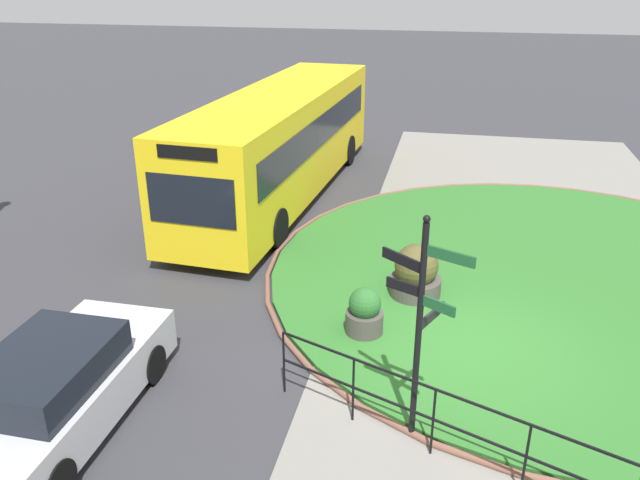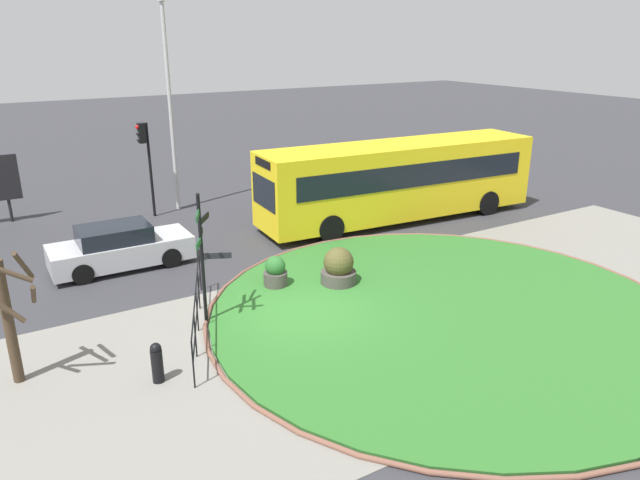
{
  "view_description": "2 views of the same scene",
  "coord_description": "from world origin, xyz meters",
  "px_view_note": "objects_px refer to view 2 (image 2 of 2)",
  "views": [
    {
      "loc": [
        -9.96,
        0.47,
        6.37
      ],
      "look_at": [
        1.68,
        2.96,
        1.18
      ],
      "focal_mm": 35.61,
      "sensor_mm": 36.0,
      "label": 1
    },
    {
      "loc": [
        -7.05,
        -12.57,
        7.1
      ],
      "look_at": [
        1.35,
        1.32,
        1.42
      ],
      "focal_mm": 33.31,
      "sensor_mm": 36.0,
      "label": 2
    }
  ],
  "objects_px": {
    "car_near_lane": "(120,248)",
    "street_tree_bare": "(9,312)",
    "signpost_directional": "(203,250)",
    "lamppost_tall": "(170,100)",
    "bollard_foreground": "(157,362)",
    "planter_near_signpost": "(338,269)",
    "planter_kerbside": "(275,274)",
    "bus_yellow": "(399,179)",
    "traffic_light_near": "(145,149)"
  },
  "relations": [
    {
      "from": "traffic_light_near",
      "to": "lamppost_tall",
      "type": "distance_m",
      "value": 2.27
    },
    {
      "from": "car_near_lane",
      "to": "street_tree_bare",
      "type": "relative_size",
      "value": 1.3
    },
    {
      "from": "lamppost_tall",
      "to": "planter_kerbside",
      "type": "height_order",
      "value": "lamppost_tall"
    },
    {
      "from": "bus_yellow",
      "to": "planter_near_signpost",
      "type": "xyz_separation_m",
      "value": [
        -5.64,
        -4.37,
        -1.12
      ]
    },
    {
      "from": "signpost_directional",
      "to": "lamppost_tall",
      "type": "xyz_separation_m",
      "value": [
        2.8,
        10.74,
        2.52
      ]
    },
    {
      "from": "car_near_lane",
      "to": "traffic_light_near",
      "type": "bearing_deg",
      "value": 64.95
    },
    {
      "from": "lamppost_tall",
      "to": "planter_near_signpost",
      "type": "height_order",
      "value": "lamppost_tall"
    },
    {
      "from": "signpost_directional",
      "to": "lamppost_tall",
      "type": "relative_size",
      "value": 0.41
    },
    {
      "from": "planter_kerbside",
      "to": "lamppost_tall",
      "type": "bearing_deg",
      "value": 88.37
    },
    {
      "from": "bus_yellow",
      "to": "car_near_lane",
      "type": "xyz_separation_m",
      "value": [
        -10.78,
        0.46,
        -0.99
      ]
    },
    {
      "from": "planter_near_signpost",
      "to": "planter_kerbside",
      "type": "relative_size",
      "value": 1.2
    },
    {
      "from": "bollard_foreground",
      "to": "planter_near_signpost",
      "type": "height_order",
      "value": "planter_near_signpost"
    },
    {
      "from": "traffic_light_near",
      "to": "street_tree_bare",
      "type": "height_order",
      "value": "traffic_light_near"
    },
    {
      "from": "signpost_directional",
      "to": "car_near_lane",
      "type": "relative_size",
      "value": 0.8
    },
    {
      "from": "bollard_foreground",
      "to": "planter_kerbside",
      "type": "height_order",
      "value": "planter_kerbside"
    },
    {
      "from": "bus_yellow",
      "to": "street_tree_bare",
      "type": "xyz_separation_m",
      "value": [
        -14.25,
        -5.2,
        0.04
      ]
    },
    {
      "from": "signpost_directional",
      "to": "planter_kerbside",
      "type": "relative_size",
      "value": 3.5
    },
    {
      "from": "car_near_lane",
      "to": "street_tree_bare",
      "type": "bearing_deg",
      "value": -121.06
    },
    {
      "from": "car_near_lane",
      "to": "traffic_light_near",
      "type": "height_order",
      "value": "traffic_light_near"
    },
    {
      "from": "traffic_light_near",
      "to": "lamppost_tall",
      "type": "xyz_separation_m",
      "value": [
        1.32,
        0.57,
        1.75
      ]
    },
    {
      "from": "signpost_directional",
      "to": "street_tree_bare",
      "type": "bearing_deg",
      "value": -172.94
    },
    {
      "from": "bus_yellow",
      "to": "car_near_lane",
      "type": "distance_m",
      "value": 10.83
    },
    {
      "from": "traffic_light_near",
      "to": "street_tree_bare",
      "type": "distance_m",
      "value": 12.28
    },
    {
      "from": "car_near_lane",
      "to": "lamppost_tall",
      "type": "xyz_separation_m",
      "value": [
        3.74,
        5.62,
        3.87
      ]
    },
    {
      "from": "planter_kerbside",
      "to": "street_tree_bare",
      "type": "distance_m",
      "value": 7.24
    },
    {
      "from": "traffic_light_near",
      "to": "planter_kerbside",
      "type": "bearing_deg",
      "value": 92.35
    },
    {
      "from": "signpost_directional",
      "to": "lamppost_tall",
      "type": "distance_m",
      "value": 11.38
    },
    {
      "from": "bollard_foreground",
      "to": "street_tree_bare",
      "type": "bearing_deg",
      "value": 149.4
    },
    {
      "from": "car_near_lane",
      "to": "planter_near_signpost",
      "type": "distance_m",
      "value": 7.05
    },
    {
      "from": "street_tree_bare",
      "to": "bollard_foreground",
      "type": "bearing_deg",
      "value": -30.6
    },
    {
      "from": "car_near_lane",
      "to": "planter_kerbside",
      "type": "height_order",
      "value": "car_near_lane"
    },
    {
      "from": "signpost_directional",
      "to": "planter_kerbside",
      "type": "height_order",
      "value": "signpost_directional"
    },
    {
      "from": "lamppost_tall",
      "to": "bollard_foreground",
      "type": "bearing_deg",
      "value": -110.2
    },
    {
      "from": "signpost_directional",
      "to": "planter_near_signpost",
      "type": "height_order",
      "value": "signpost_directional"
    },
    {
      "from": "street_tree_bare",
      "to": "planter_kerbside",
      "type": "bearing_deg",
      "value": 13.32
    },
    {
      "from": "signpost_directional",
      "to": "bollard_foreground",
      "type": "xyz_separation_m",
      "value": [
        -1.9,
        -2.03,
        -1.53
      ]
    },
    {
      "from": "signpost_directional",
      "to": "bus_yellow",
      "type": "distance_m",
      "value": 10.89
    },
    {
      "from": "traffic_light_near",
      "to": "planter_kerbside",
      "type": "relative_size",
      "value": 3.81
    },
    {
      "from": "traffic_light_near",
      "to": "street_tree_bare",
      "type": "relative_size",
      "value": 1.13
    },
    {
      "from": "bollard_foreground",
      "to": "bus_yellow",
      "type": "distance_m",
      "value": 13.56
    },
    {
      "from": "bollard_foreground",
      "to": "planter_near_signpost",
      "type": "distance_m",
      "value": 6.52
    },
    {
      "from": "bollard_foreground",
      "to": "street_tree_bare",
      "type": "distance_m",
      "value": 3.16
    },
    {
      "from": "signpost_directional",
      "to": "bollard_foreground",
      "type": "height_order",
      "value": "signpost_directional"
    },
    {
      "from": "bollard_foreground",
      "to": "street_tree_bare",
      "type": "relative_size",
      "value": 0.28
    },
    {
      "from": "lamppost_tall",
      "to": "planter_kerbside",
      "type": "distance_m",
      "value": 10.47
    },
    {
      "from": "bus_yellow",
      "to": "street_tree_bare",
      "type": "distance_m",
      "value": 15.17
    },
    {
      "from": "bus_yellow",
      "to": "lamppost_tall",
      "type": "xyz_separation_m",
      "value": [
        -7.04,
        6.08,
        2.88
      ]
    },
    {
      "from": "signpost_directional",
      "to": "planter_near_signpost",
      "type": "relative_size",
      "value": 2.9
    },
    {
      "from": "car_near_lane",
      "to": "street_tree_bare",
      "type": "xyz_separation_m",
      "value": [
        -3.48,
        -5.66,
        1.03
      ]
    },
    {
      "from": "car_near_lane",
      "to": "planter_kerbside",
      "type": "bearing_deg",
      "value": -48.77
    }
  ]
}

